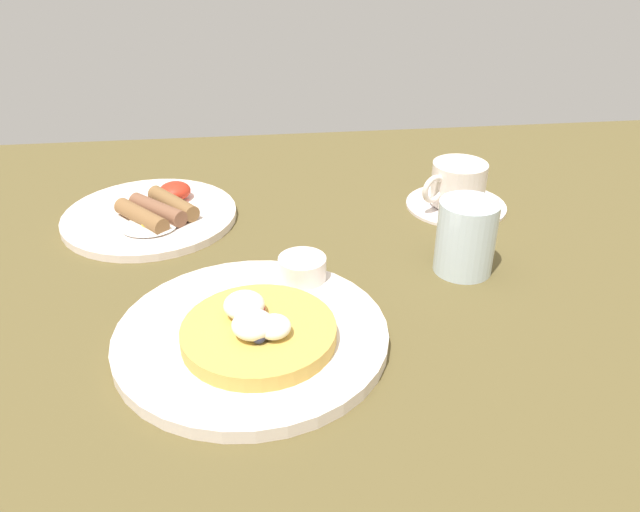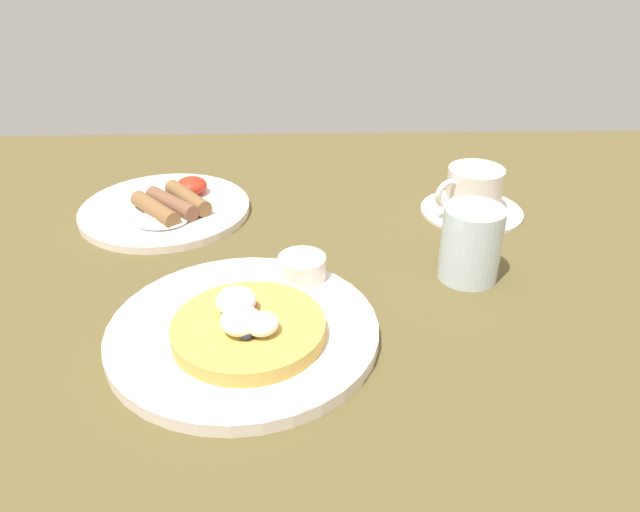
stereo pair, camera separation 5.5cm
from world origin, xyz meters
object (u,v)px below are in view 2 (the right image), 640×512
object	(u,v)px
pancake_plate	(243,332)
breakfast_plate	(165,210)
water_glass	(471,244)
coffee_cup	(474,188)
coffee_saucer	(472,210)
syrup_ramekin	(302,267)

from	to	relation	value
pancake_plate	breakfast_plate	distance (m)	0.31
breakfast_plate	water_glass	xyz separation A→B (m)	(0.38, -0.17, 0.04)
coffee_cup	coffee_saucer	bearing A→B (deg)	28.82
syrup_ramekin	coffee_cup	distance (m)	0.30
syrup_ramekin	pancake_plate	bearing A→B (deg)	-123.12
coffee_saucer	coffee_cup	world-z (taller)	coffee_cup
breakfast_plate	syrup_ramekin	bearing A→B (deg)	-45.58
coffee_cup	breakfast_plate	bearing A→B (deg)	178.88
syrup_ramekin	coffee_cup	bearing A→B (deg)	38.41
coffee_saucer	coffee_cup	xyz separation A→B (m)	(-0.00, -0.00, 0.03)
coffee_saucer	pancake_plate	bearing A→B (deg)	-136.77
breakfast_plate	coffee_saucer	world-z (taller)	breakfast_plate
pancake_plate	coffee_saucer	bearing A→B (deg)	43.23
pancake_plate	syrup_ramekin	size ratio (longest dim) A/B	5.07
pancake_plate	water_glass	bearing A→B (deg)	23.65
syrup_ramekin	water_glass	xyz separation A→B (m)	(0.19, 0.02, 0.02)
pancake_plate	coffee_saucer	xyz separation A→B (m)	(0.29, 0.28, -0.00)
coffee_cup	water_glass	world-z (taller)	water_glass
coffee_cup	pancake_plate	bearing A→B (deg)	-136.71
syrup_ramekin	coffee_saucer	distance (m)	0.30
breakfast_plate	water_glass	distance (m)	0.42
coffee_cup	water_glass	distance (m)	0.17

